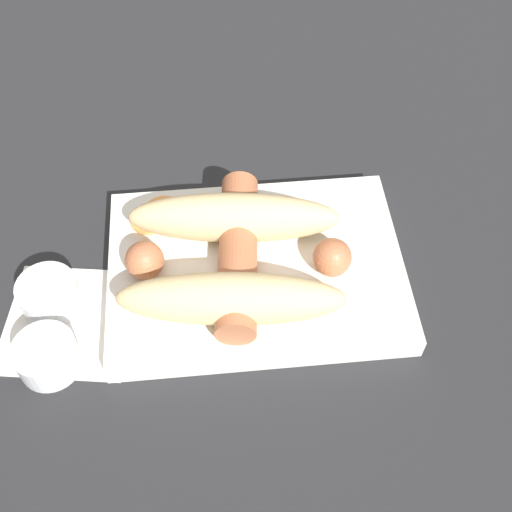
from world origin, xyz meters
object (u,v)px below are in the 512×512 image
object	(u,v)px
bread_roll	(233,256)
condiment_cup_far	(48,357)
sausage	(238,257)
food_tray	(256,270)
condiment_cup_near	(50,296)

from	to	relation	value
bread_roll	condiment_cup_far	distance (m)	0.17
sausage	condiment_cup_far	size ratio (longest dim) A/B	3.74
sausage	food_tray	bearing A→B (deg)	14.47
condiment_cup_near	sausage	bearing A→B (deg)	2.74
bread_roll	condiment_cup_far	size ratio (longest dim) A/B	3.85
bread_roll	condiment_cup_far	bearing A→B (deg)	-157.93
sausage	condiment_cup_near	bearing A→B (deg)	-177.26
bread_roll	condiment_cup_far	xyz separation A→B (m)	(-0.15, -0.06, -0.03)
food_tray	sausage	size ratio (longest dim) A/B	1.34
food_tray	sausage	world-z (taller)	sausage
sausage	condiment_cup_far	bearing A→B (deg)	-157.38
condiment_cup_near	condiment_cup_far	xyz separation A→B (m)	(0.00, -0.06, 0.00)
condiment_cup_far	food_tray	bearing A→B (deg)	21.93
condiment_cup_near	food_tray	bearing A→B (deg)	3.78
food_tray	condiment_cup_near	distance (m)	0.17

